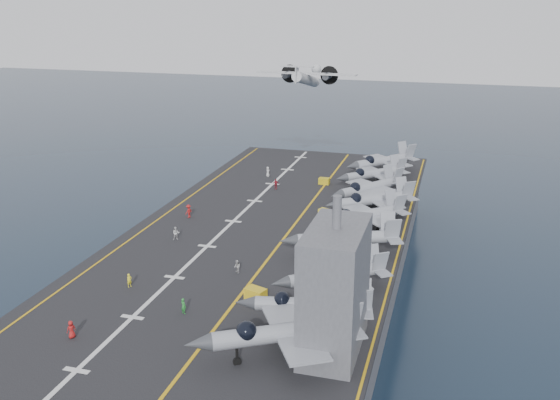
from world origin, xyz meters
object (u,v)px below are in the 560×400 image
(tow_cart_a, at_px, (256,294))
(island_superstructure, at_px, (335,275))
(transport_plane, at_px, (306,79))
(fighter_jet_0, at_px, (285,331))

(tow_cart_a, bearing_deg, island_superstructure, -35.96)
(transport_plane, bearing_deg, tow_cart_a, -80.30)
(island_superstructure, xyz_separation_m, tow_cart_a, (-10.05, 7.29, -6.84))
(transport_plane, bearing_deg, island_superstructure, -74.31)
(fighter_jet_0, relative_size, tow_cart_a, 7.51)
(fighter_jet_0, distance_m, tow_cart_a, 12.09)
(tow_cart_a, bearing_deg, transport_plane, 99.70)
(tow_cart_a, xyz_separation_m, transport_plane, (-12.44, 72.77, 13.94))
(tow_cart_a, distance_m, transport_plane, 75.13)
(island_superstructure, bearing_deg, fighter_jet_0, -143.25)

